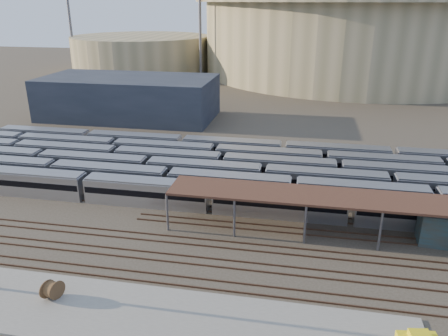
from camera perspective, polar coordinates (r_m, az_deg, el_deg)
name	(u,v)px	position (r m, az deg, el deg)	size (l,w,h in m)	color
ground	(228,241)	(54.01, 0.48, -9.53)	(420.00, 420.00, 0.00)	#383026
apron	(145,317)	(43.27, -10.22, -18.60)	(50.00, 9.00, 0.20)	gray
subway_trains	(248,173)	(69.70, 3.13, -0.59)	(126.22, 23.90, 3.60)	#A7A7AC
inspection_shed	(418,205)	(56.30, 23.98, -4.44)	(60.30, 6.00, 5.30)	#59585D
empty_tracks	(220,263)	(49.80, -0.58, -12.31)	(170.00, 9.62, 0.18)	#4C3323
stadium	(354,30)	(186.83, 16.67, 16.85)	(124.00, 124.00, 32.50)	tan
secondary_arena	(142,53)	(189.66, -10.69, 14.52)	(56.00, 56.00, 14.00)	tan
service_building	(129,97)	(111.94, -12.32, 9.00)	(42.00, 20.00, 10.00)	#1E232D
floodlight_0	(200,21)	(160.53, -3.15, 18.59)	(4.00, 1.00, 38.40)	#59585D
floodlight_1	(70,19)	(190.32, -19.51, 17.88)	(4.00, 1.00, 38.40)	#59585D
floodlight_3	(270,17)	(206.68, 6.08, 19.06)	(4.00, 1.00, 38.40)	#59585D
cable_reel_east	(52,290)	(47.17, -21.51, -14.56)	(1.90, 1.90, 1.06)	brown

